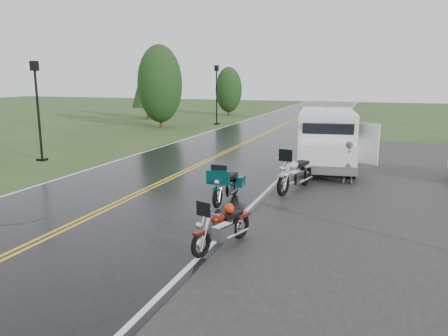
# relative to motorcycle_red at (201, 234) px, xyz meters

# --- Properties ---
(ground) EXTENTS (120.00, 120.00, 0.00)m
(ground) POSITION_rel_motorcycle_red_xyz_m (-3.87, 2.39, -0.57)
(ground) COLOR #2D471E
(ground) RESTS_ON ground
(road) EXTENTS (8.00, 100.00, 0.04)m
(road) POSITION_rel_motorcycle_red_xyz_m (-3.87, 12.39, -0.55)
(road) COLOR black
(road) RESTS_ON ground
(motorcycle_red) EXTENTS (1.25, 2.06, 1.15)m
(motorcycle_red) POSITION_rel_motorcycle_red_xyz_m (0.00, 0.00, 0.00)
(motorcycle_red) COLOR #521209
(motorcycle_red) RESTS_ON ground
(motorcycle_teal) EXTENTS (0.77, 2.09, 1.24)m
(motorcycle_teal) POSITION_rel_motorcycle_red_xyz_m (-0.89, 3.35, 0.04)
(motorcycle_teal) COLOR #053836
(motorcycle_teal) RESTS_ON ground
(motorcycle_silver) EXTENTS (1.43, 2.58, 1.44)m
(motorcycle_silver) POSITION_rel_motorcycle_red_xyz_m (0.59, 5.18, 0.15)
(motorcycle_silver) COLOR #ABACB3
(motorcycle_silver) RESTS_ON ground
(van_white) EXTENTS (3.02, 6.29, 2.38)m
(van_white) POSITION_rel_motorcycle_red_xyz_m (0.59, 8.37, 0.61)
(van_white) COLOR white
(van_white) RESTS_ON ground
(person_at_van) EXTENTS (0.56, 0.38, 1.50)m
(person_at_van) POSITION_rel_motorcycle_red_xyz_m (2.32, 7.72, 0.18)
(person_at_van) COLOR #4F4E53
(person_at_van) RESTS_ON ground
(lamp_post_near_left) EXTENTS (0.38, 0.38, 4.43)m
(lamp_post_near_left) POSITION_rel_motorcycle_red_xyz_m (-10.96, 7.72, 1.64)
(lamp_post_near_left) COLOR black
(lamp_post_near_left) RESTS_ON ground
(lamp_post_far_left) EXTENTS (0.40, 0.40, 4.66)m
(lamp_post_far_left) POSITION_rel_motorcycle_red_xyz_m (-8.95, 24.74, 1.76)
(lamp_post_far_left) COLOR black
(lamp_post_far_left) RESTS_ON ground
(tree_left_mid) EXTENTS (3.31, 3.31, 5.18)m
(tree_left_mid) POSITION_rel_motorcycle_red_xyz_m (-12.22, 21.55, 2.01)
(tree_left_mid) COLOR #1E3D19
(tree_left_mid) RESTS_ON ground
(tree_left_far) EXTENTS (2.61, 2.61, 4.01)m
(tree_left_far) POSITION_rel_motorcycle_red_xyz_m (-10.97, 33.47, 1.43)
(tree_left_far) COLOR #1E3D19
(tree_left_far) RESTS_ON ground
(pine_left_far) EXTENTS (2.77, 2.77, 5.77)m
(pine_left_far) POSITION_rel_motorcycle_red_xyz_m (-16.79, 27.65, 2.31)
(pine_left_far) COLOR #1E3D19
(pine_left_far) RESTS_ON ground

